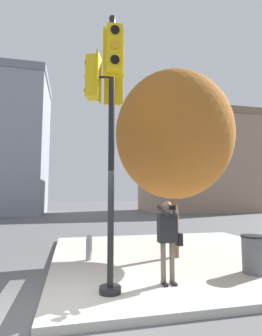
% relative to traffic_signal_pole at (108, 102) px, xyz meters
% --- Properties ---
extents(ground_plane, '(160.00, 160.00, 0.00)m').
position_rel_traffic_signal_pole_xyz_m(ground_plane, '(-0.71, -0.61, -3.94)').
color(ground_plane, '#5B5B5E').
extents(sidewalk_corner, '(8.00, 8.00, 0.15)m').
position_rel_traffic_signal_pole_xyz_m(sidewalk_corner, '(2.79, 2.89, -3.87)').
color(sidewalk_corner, '#BCB7AD').
rests_on(sidewalk_corner, ground_plane).
extents(traffic_signal_pole, '(0.85, 1.12, 5.70)m').
position_rel_traffic_signal_pole_xyz_m(traffic_signal_pole, '(0.00, 0.00, 0.00)').
color(traffic_signal_pole, black).
rests_on(traffic_signal_pole, sidewalk_corner).
extents(person_photographer, '(0.58, 0.54, 1.74)m').
position_rel_traffic_signal_pole_xyz_m(person_photographer, '(1.35, 0.21, -2.75)').
color(person_photographer, black).
rests_on(person_photographer, sidewalk_corner).
extents(street_tree, '(3.68, 3.68, 5.80)m').
position_rel_traffic_signal_pole_xyz_m(street_tree, '(2.42, 2.43, -0.03)').
color(street_tree, brown).
rests_on(street_tree, sidewalk_corner).
extents(fire_hydrant, '(0.18, 0.24, 0.71)m').
position_rel_traffic_signal_pole_xyz_m(fire_hydrant, '(-0.18, 2.65, -3.44)').
color(fire_hydrant, '#99999E').
rests_on(fire_hydrant, sidewalk_corner).
extents(trash_bin, '(0.59, 0.59, 0.89)m').
position_rel_traffic_signal_pole_xyz_m(trash_bin, '(3.64, 0.47, -3.35)').
color(trash_bin, '#5B5B60').
rests_on(trash_bin, sidewalk_corner).
extents(building_right, '(13.70, 9.55, 12.23)m').
position_rel_traffic_signal_pole_xyz_m(building_right, '(14.94, 25.27, 2.18)').
color(building_right, gray).
rests_on(building_right, ground_plane).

